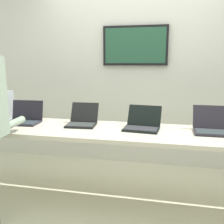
{
  "coord_description": "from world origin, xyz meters",
  "views": [
    {
      "loc": [
        0.43,
        -2.41,
        1.46
      ],
      "look_at": [
        -0.07,
        -0.04,
        0.97
      ],
      "focal_mm": 40.65,
      "sensor_mm": 36.0,
      "label": 1
    }
  ],
  "objects_px": {
    "workbench": "(120,134)",
    "laptop_station_3": "(212,126)",
    "laptop_station_2": "(142,124)",
    "laptop_station_1": "(82,120)",
    "laptop_station_0": "(24,118)"
  },
  "relations": [
    {
      "from": "workbench",
      "to": "laptop_station_3",
      "type": "relative_size",
      "value": 10.11
    },
    {
      "from": "workbench",
      "to": "laptop_station_2",
      "type": "distance_m",
      "value": 0.26
    },
    {
      "from": "laptop_station_2",
      "to": "laptop_station_3",
      "type": "relative_size",
      "value": 1.06
    },
    {
      "from": "laptop_station_1",
      "to": "laptop_station_3",
      "type": "bearing_deg",
      "value": -0.61
    },
    {
      "from": "laptop_station_0",
      "to": "laptop_station_2",
      "type": "relative_size",
      "value": 1.0
    },
    {
      "from": "laptop_station_1",
      "to": "laptop_station_0",
      "type": "bearing_deg",
      "value": -176.03
    },
    {
      "from": "laptop_station_0",
      "to": "laptop_station_3",
      "type": "relative_size",
      "value": 1.05
    },
    {
      "from": "laptop_station_1",
      "to": "laptop_station_3",
      "type": "xyz_separation_m",
      "value": [
        1.32,
        -0.01,
        0.0
      ]
    },
    {
      "from": "laptop_station_0",
      "to": "laptop_station_1",
      "type": "distance_m",
      "value": 0.66
    },
    {
      "from": "workbench",
      "to": "laptop_station_1",
      "type": "height_order",
      "value": "laptop_station_1"
    },
    {
      "from": "workbench",
      "to": "laptop_station_1",
      "type": "bearing_deg",
      "value": 163.45
    },
    {
      "from": "laptop_station_0",
      "to": "laptop_station_1",
      "type": "bearing_deg",
      "value": 3.97
    },
    {
      "from": "laptop_station_1",
      "to": "laptop_station_2",
      "type": "distance_m",
      "value": 0.65
    },
    {
      "from": "laptop_station_0",
      "to": "workbench",
      "type": "bearing_deg",
      "value": -4.32
    },
    {
      "from": "workbench",
      "to": "laptop_station_3",
      "type": "bearing_deg",
      "value": 7.38
    }
  ]
}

